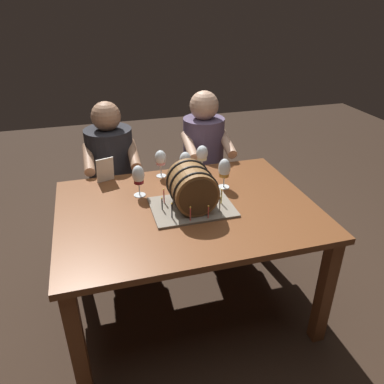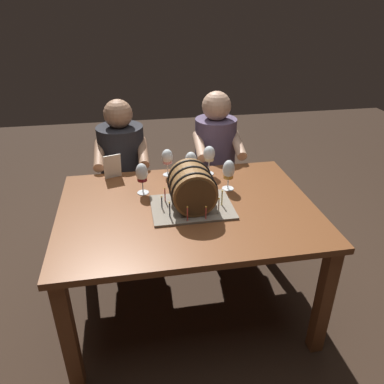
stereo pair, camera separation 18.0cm
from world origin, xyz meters
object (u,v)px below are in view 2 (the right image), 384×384
(wine_glass_red, at_px, (142,174))
(menu_card, at_px, (112,166))
(wine_glass_empty, at_px, (191,161))
(wine_glass_amber, at_px, (229,171))
(dining_table, at_px, (187,221))
(person_seated_left, at_px, (124,181))
(barrel_cake, at_px, (192,189))
(person_seated_right, at_px, (215,173))
(wine_glass_rose, at_px, (167,158))
(wine_glass_white, at_px, (209,155))

(wine_glass_red, bearing_deg, menu_card, 126.15)
(wine_glass_empty, relative_size, wine_glass_amber, 1.02)
(dining_table, distance_m, person_seated_left, 0.89)
(wine_glass_empty, bearing_deg, barrel_cake, -98.94)
(dining_table, height_order, wine_glass_red, wine_glass_red)
(wine_glass_red, distance_m, person_seated_right, 0.90)
(dining_table, distance_m, wine_glass_empty, 0.40)
(dining_table, xyz_separation_m, menu_card, (-0.41, 0.44, 0.17))
(barrel_cake, xyz_separation_m, menu_card, (-0.43, 0.46, -0.04))
(menu_card, bearing_deg, wine_glass_red, -70.80)
(dining_table, distance_m, wine_glass_amber, 0.39)
(menu_card, distance_m, person_seated_right, 0.88)
(wine_glass_red, distance_m, wine_glass_rose, 0.28)
(dining_table, bearing_deg, wine_glass_rose, 97.77)
(dining_table, distance_m, menu_card, 0.63)
(person_seated_left, bearing_deg, wine_glass_red, -78.98)
(person_seated_right, bearing_deg, wine_glass_amber, -96.45)
(wine_glass_empty, xyz_separation_m, person_seated_left, (-0.43, 0.48, -0.34))
(wine_glass_empty, relative_size, person_seated_right, 0.16)
(wine_glass_empty, relative_size, person_seated_left, 0.17)
(dining_table, relative_size, wine_glass_empty, 7.38)
(wine_glass_amber, xyz_separation_m, person_seated_left, (-0.63, 0.64, -0.32))
(wine_glass_amber, bearing_deg, person_seated_right, 83.55)
(barrel_cake, height_order, wine_glass_white, barrel_cake)
(barrel_cake, relative_size, wine_glass_rose, 2.50)
(dining_table, height_order, wine_glass_empty, wine_glass_empty)
(wine_glass_red, bearing_deg, person_seated_left, 101.02)
(wine_glass_rose, relative_size, person_seated_right, 0.15)
(wine_glass_white, xyz_separation_m, person_seated_right, (0.14, 0.41, -0.33))
(dining_table, height_order, barrel_cake, barrel_cake)
(dining_table, height_order, wine_glass_rose, wine_glass_rose)
(wine_glass_rose, bearing_deg, wine_glass_red, -128.33)
(person_seated_left, bearing_deg, dining_table, -66.59)
(dining_table, distance_m, barrel_cake, 0.21)
(wine_glass_empty, bearing_deg, person_seated_right, 60.59)
(wine_glass_empty, relative_size, wine_glass_white, 0.99)
(wine_glass_amber, distance_m, menu_card, 0.74)
(barrel_cake, distance_m, wine_glass_empty, 0.35)
(wine_glass_rose, height_order, person_seated_right, person_seated_right)
(wine_glass_empty, bearing_deg, wine_glass_amber, -38.04)
(menu_card, xyz_separation_m, person_seated_left, (0.06, 0.36, -0.28))
(barrel_cake, height_order, person_seated_left, person_seated_left)
(wine_glass_white, height_order, wine_glass_rose, wine_glass_white)
(dining_table, bearing_deg, wine_glass_red, 138.47)
(barrel_cake, distance_m, menu_card, 0.63)
(wine_glass_red, relative_size, wine_glass_white, 0.99)
(wine_glass_empty, distance_m, wine_glass_amber, 0.25)
(wine_glass_empty, xyz_separation_m, wine_glass_red, (-0.31, -0.12, -0.01))
(dining_table, distance_m, wine_glass_rose, 0.48)
(person_seated_right, bearing_deg, wine_glass_empty, -119.41)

